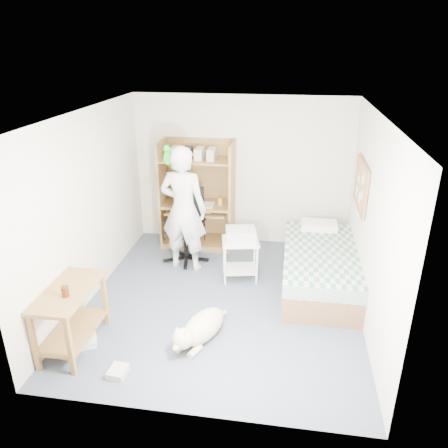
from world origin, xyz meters
name	(u,v)px	position (x,y,z in m)	size (l,w,h in m)	color
floor	(223,300)	(0.00, 0.00, 0.00)	(4.00, 4.00, 0.00)	#424A5A
wall_back	(242,172)	(0.00, 2.00, 1.25)	(3.60, 0.02, 2.50)	beige
wall_right	(371,224)	(1.80, 0.00, 1.25)	(0.02, 4.00, 2.50)	beige
wall_left	(88,208)	(-1.80, 0.00, 1.25)	(0.02, 4.00, 2.50)	beige
ceiling	(223,114)	(0.00, 0.00, 2.50)	(3.60, 4.00, 0.02)	white
computer_hutch	(198,199)	(-0.70, 1.74, 0.82)	(1.20, 0.63, 1.80)	brown
bed	(320,267)	(1.30, 0.62, 0.29)	(1.02, 2.02, 0.66)	brown
side_desk	(70,309)	(-1.55, -1.20, 0.49)	(0.50, 1.00, 0.75)	brown
corkboard	(361,185)	(1.77, 0.90, 1.45)	(0.04, 0.94, 0.66)	#9C6A46
office_chair	(187,235)	(-0.77, 1.15, 0.41)	(0.65, 0.65, 1.16)	black
person	(184,210)	(-0.73, 0.84, 0.96)	(0.70, 0.46, 1.93)	silver
parrot	(168,156)	(-0.93, 0.85, 1.76)	(0.14, 0.25, 0.39)	#168513
dog	(200,328)	(-0.13, -0.89, 0.17)	(0.60, 1.00, 0.40)	#CFB68A
printer_cart	(240,253)	(0.15, 0.64, 0.41)	(0.59, 0.50, 0.62)	white
printer	(241,235)	(0.15, 0.64, 0.71)	(0.42, 0.32, 0.18)	#BCBBB6
crt_monitor	(187,191)	(-0.89, 1.75, 0.95)	(0.41, 0.43, 0.35)	beige
keyboard	(198,211)	(-0.68, 1.58, 0.67)	(0.45, 0.16, 0.03)	beige
pencil_cup	(220,202)	(-0.31, 1.65, 0.82)	(0.08, 0.08, 0.12)	gold
drink_glass	(65,291)	(-1.50, -1.33, 0.81)	(0.08, 0.08, 0.12)	#3C1A09
floor_box_a	(85,342)	(-1.44, -1.18, 0.05)	(0.25, 0.20, 0.10)	silver
floor_box_b	(118,372)	(-0.88, -1.59, 0.04)	(0.18, 0.22, 0.08)	#B8B9B3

